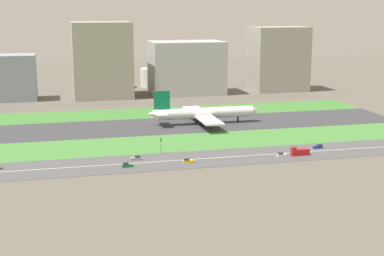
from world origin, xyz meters
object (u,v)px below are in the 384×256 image
at_px(car_4, 318,146).
at_px(traffic_light, 161,145).
at_px(car_5, 136,158).
at_px(fuel_tank_centre, 152,78).
at_px(hangar_building, 102,60).
at_px(cargo_warehouse, 279,59).
at_px(airliner, 202,113).
at_px(fuel_tank_west, 113,77).
at_px(car_1, 282,155).
at_px(car_3, 188,161).
at_px(fuel_tank_east, 190,75).
at_px(truck_0, 299,152).
at_px(car_2, 127,165).
at_px(terminal_building, 2,78).
at_px(office_tower, 187,68).

height_order(car_4, traffic_light, traffic_light).
height_order(car_5, fuel_tank_centre, fuel_tank_centre).
distance_m(hangar_building, cargo_warehouse, 139.18).
height_order(airliner, fuel_tank_west, airliner).
relative_size(airliner, fuel_tank_centre, 3.32).
relative_size(car_1, hangar_building, 0.08).
xyz_separation_m(car_1, car_3, (-42.88, 0.00, 0.00)).
bearing_deg(fuel_tank_centre, car_4, -80.23).
xyz_separation_m(airliner, fuel_tank_east, (32.08, 159.00, 2.15)).
distance_m(airliner, car_1, 79.71).
height_order(fuel_tank_west, fuel_tank_east, fuel_tank_west).
relative_size(truck_0, car_2, 1.91).
height_order(airliner, car_5, airliner).
xyz_separation_m(airliner, car_5, (-48.08, -68.00, -5.31)).
height_order(car_4, car_2, same).
distance_m(truck_0, fuel_tank_east, 237.23).
height_order(car_3, terminal_building, terminal_building).
distance_m(traffic_light, hangar_building, 175.85).
bearing_deg(terminal_building, cargo_warehouse, 0.00).
relative_size(car_2, car_3, 1.00).
relative_size(car_5, car_2, 1.00).
distance_m(office_tower, fuel_tank_east, 48.55).
xyz_separation_m(car_5, car_1, (63.62, -10.00, 0.00)).
bearing_deg(airliner, car_5, -125.26).
xyz_separation_m(airliner, hangar_building, (-46.08, 114.00, 21.14)).
height_order(car_5, hangar_building, hangar_building).
bearing_deg(fuel_tank_centre, airliner, -89.69).
distance_m(car_3, terminal_building, 212.19).
bearing_deg(office_tower, fuel_tank_west, 138.79).
bearing_deg(car_5, terminal_building, 110.57).
bearing_deg(office_tower, traffic_light, -107.08).
bearing_deg(car_1, car_5, -8.93).
bearing_deg(cargo_warehouse, car_4, -106.77).
distance_m(terminal_building, office_tower, 134.44).
relative_size(car_2, hangar_building, 0.08).
height_order(car_5, truck_0, truck_0).
distance_m(car_1, hangar_building, 203.37).
xyz_separation_m(car_2, traffic_light, (17.86, 17.99, 3.37)).
distance_m(car_1, office_tower, 192.96).
relative_size(truck_0, car_1, 1.91).
height_order(car_4, car_1, same).
bearing_deg(fuel_tank_east, car_1, -93.99).
bearing_deg(hangar_building, fuel_tank_east, 29.93).
xyz_separation_m(airliner, truck_0, (24.09, -78.00, -4.56)).
height_order(car_2, fuel_tank_east, fuel_tank_east).
xyz_separation_m(car_1, hangar_building, (-61.62, 192.00, 26.45)).
distance_m(traffic_light, terminal_building, 192.27).
xyz_separation_m(car_3, fuel_tank_west, (-6.03, 237.00, 8.04)).
distance_m(car_5, terminal_building, 194.99).
relative_size(terminal_building, fuel_tank_centre, 2.41).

